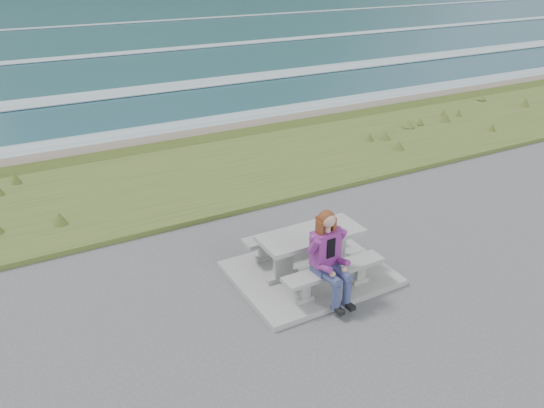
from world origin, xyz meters
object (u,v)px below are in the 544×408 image
bench_landward (334,273)px  bench_seaward (290,236)px  picnic_table (311,241)px  seated_woman (331,269)px

bench_landward → bench_seaward: (0.00, 1.40, 0.00)m
picnic_table → bench_seaward: (0.00, 0.70, -0.23)m
picnic_table → bench_landward: (0.00, -0.70, -0.23)m
picnic_table → bench_landward: size_ratio=1.00×
picnic_table → bench_seaward: 0.74m
picnic_table → bench_landward: bearing=-90.0°
picnic_table → seated_woman: seated_woman is taller
picnic_table → seated_woman: bearing=-101.1°
picnic_table → seated_woman: (-0.17, -0.84, -0.03)m
bench_seaward → bench_landward: bearing=-90.0°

